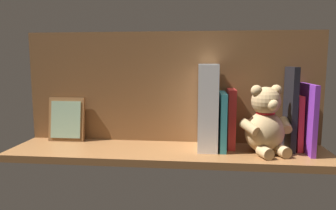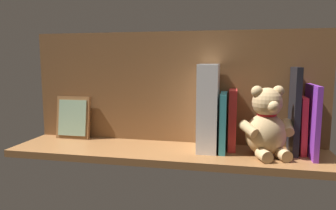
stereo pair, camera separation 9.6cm
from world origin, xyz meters
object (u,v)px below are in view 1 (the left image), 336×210
at_px(teddy_bear, 265,123).
at_px(picture_frame_leaning, 67,119).
at_px(dictionary_thick_white, 208,107).
at_px(book_0, 307,118).

bearing_deg(teddy_bear, picture_frame_leaning, -26.48).
xyz_separation_m(dictionary_thick_white, picture_frame_leaning, (0.48, -0.05, -0.06)).
xyz_separation_m(book_0, picture_frame_leaning, (0.78, -0.05, -0.03)).
distance_m(book_0, picture_frame_leaning, 0.78).
xyz_separation_m(teddy_bear, dictionary_thick_white, (0.17, -0.03, 0.04)).
relative_size(dictionary_thick_white, picture_frame_leaning, 1.75).
bearing_deg(dictionary_thick_white, picture_frame_leaning, -5.49).
distance_m(teddy_bear, picture_frame_leaning, 0.66).
bearing_deg(picture_frame_leaning, dictionary_thick_white, 174.51).
bearing_deg(picture_frame_leaning, book_0, 176.16).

